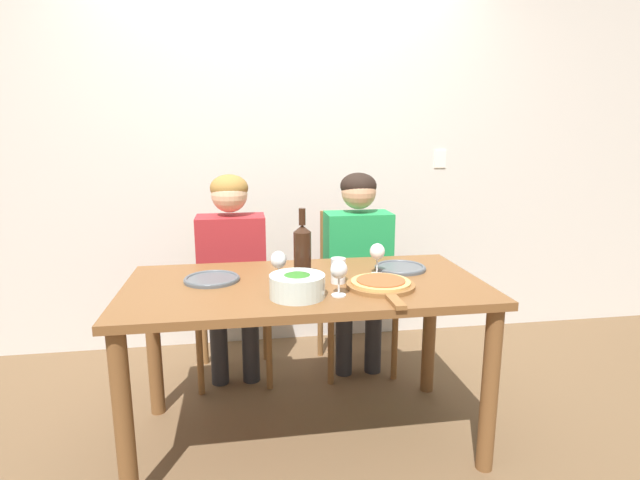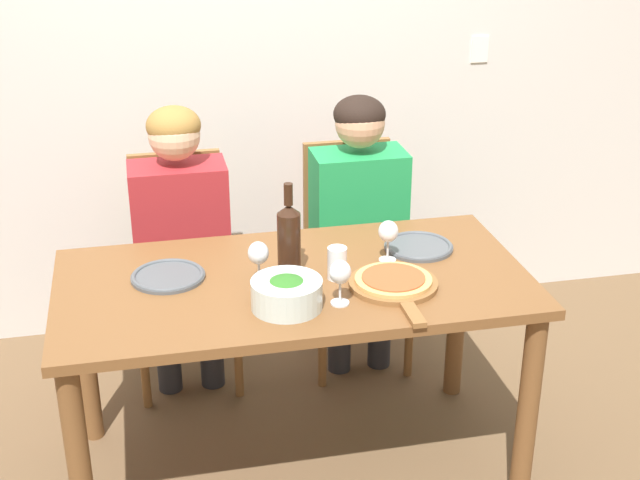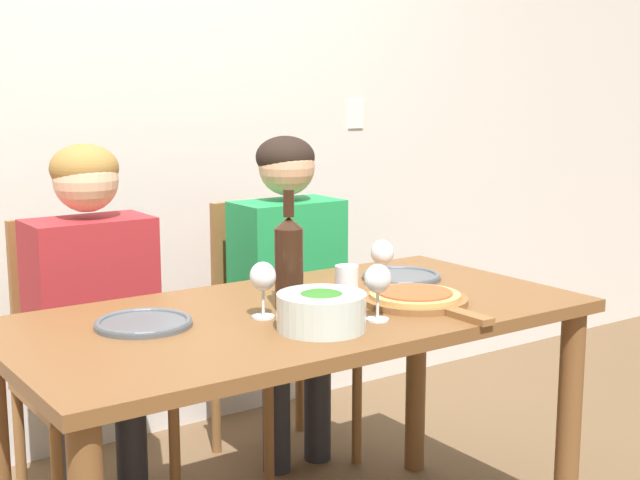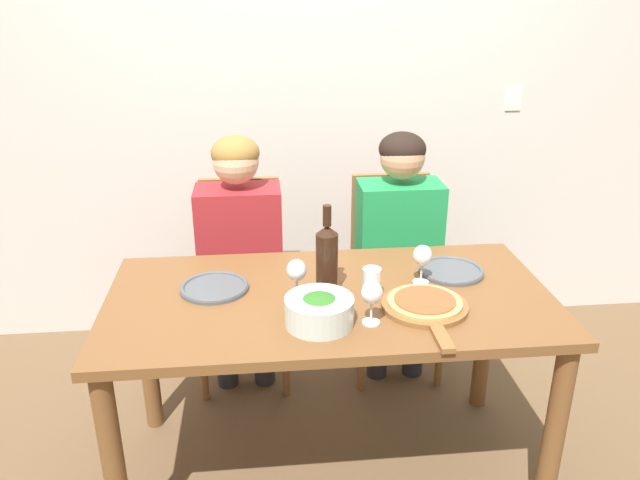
{
  "view_description": "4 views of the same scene",
  "coord_description": "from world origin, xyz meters",
  "px_view_note": "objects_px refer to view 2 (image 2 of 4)",
  "views": [
    {
      "loc": [
        -0.27,
        -2.12,
        1.43
      ],
      "look_at": [
        0.08,
        0.11,
        0.94
      ],
      "focal_mm": 28.0,
      "sensor_mm": 36.0,
      "label": 1
    },
    {
      "loc": [
        -0.48,
        -2.64,
        2.12
      ],
      "look_at": [
        0.1,
        0.05,
        0.88
      ],
      "focal_mm": 50.0,
      "sensor_mm": 36.0,
      "label": 2
    },
    {
      "loc": [
        -1.3,
        -1.97,
        1.39
      ],
      "look_at": [
        0.12,
        0.07,
        0.95
      ],
      "focal_mm": 50.0,
      "sensor_mm": 36.0,
      "label": 3
    },
    {
      "loc": [
        -0.24,
        -1.97,
        1.81
      ],
      "look_at": [
        -0.02,
        0.14,
        0.93
      ],
      "focal_mm": 35.0,
      "sensor_mm": 36.0,
      "label": 4
    }
  ],
  "objects_px": {
    "dinner_plate_right": "(419,246)",
    "wine_glass_left": "(258,255)",
    "chair_left": "(182,264)",
    "water_tumbler": "(337,263)",
    "dinner_plate_left": "(168,276)",
    "wine_bottle": "(289,239)",
    "broccoli_bowl": "(287,293)",
    "chair_right": "(352,249)",
    "person_woman": "(181,226)",
    "person_man": "(359,211)",
    "wine_glass_centre": "(340,274)",
    "wine_glass_right": "(388,233)",
    "pizza_on_board": "(394,283)"
  },
  "relations": [
    {
      "from": "chair_left",
      "to": "water_tumbler",
      "type": "xyz_separation_m",
      "value": [
        0.48,
        -0.8,
        0.33
      ]
    },
    {
      "from": "wine_glass_left",
      "to": "dinner_plate_left",
      "type": "bearing_deg",
      "value": 160.57
    },
    {
      "from": "chair_left",
      "to": "person_woman",
      "type": "xyz_separation_m",
      "value": [
        -0.0,
        -0.12,
        0.22
      ]
    },
    {
      "from": "wine_glass_centre",
      "to": "wine_bottle",
      "type": "bearing_deg",
      "value": 116.36
    },
    {
      "from": "wine_glass_right",
      "to": "water_tumbler",
      "type": "xyz_separation_m",
      "value": [
        -0.2,
        -0.1,
        -0.05
      ]
    },
    {
      "from": "person_woman",
      "to": "wine_glass_left",
      "type": "height_order",
      "value": "person_woman"
    },
    {
      "from": "chair_right",
      "to": "person_woman",
      "type": "height_order",
      "value": "person_woman"
    },
    {
      "from": "wine_bottle",
      "to": "pizza_on_board",
      "type": "xyz_separation_m",
      "value": [
        0.32,
        -0.17,
        -0.12
      ]
    },
    {
      "from": "wine_bottle",
      "to": "broccoli_bowl",
      "type": "bearing_deg",
      "value": -102.47
    },
    {
      "from": "chair_right",
      "to": "dinner_plate_left",
      "type": "xyz_separation_m",
      "value": [
        -0.81,
        -0.68,
        0.28
      ]
    },
    {
      "from": "pizza_on_board",
      "to": "wine_glass_left",
      "type": "height_order",
      "value": "wine_glass_left"
    },
    {
      "from": "chair_left",
      "to": "water_tumbler",
      "type": "distance_m",
      "value": 0.99
    },
    {
      "from": "person_woman",
      "to": "dinner_plate_right",
      "type": "distance_m",
      "value": 0.97
    },
    {
      "from": "dinner_plate_right",
      "to": "pizza_on_board",
      "type": "relative_size",
      "value": 0.57
    },
    {
      "from": "chair_left",
      "to": "wine_glass_centre",
      "type": "relative_size",
      "value": 6.33
    },
    {
      "from": "person_woman",
      "to": "wine_glass_centre",
      "type": "distance_m",
      "value": 0.99
    },
    {
      "from": "water_tumbler",
      "to": "dinner_plate_left",
      "type": "bearing_deg",
      "value": 167.89
    },
    {
      "from": "person_woman",
      "to": "wine_glass_left",
      "type": "xyz_separation_m",
      "value": [
        0.22,
        -0.67,
        0.16
      ]
    },
    {
      "from": "dinner_plate_left",
      "to": "wine_glass_left",
      "type": "xyz_separation_m",
      "value": [
        0.29,
        -0.1,
        0.1
      ]
    },
    {
      "from": "pizza_on_board",
      "to": "chair_left",
      "type": "bearing_deg",
      "value": 125.42
    },
    {
      "from": "wine_glass_left",
      "to": "wine_bottle",
      "type": "bearing_deg",
      "value": 22.07
    },
    {
      "from": "person_woman",
      "to": "wine_glass_right",
      "type": "relative_size",
      "value": 7.98
    },
    {
      "from": "pizza_on_board",
      "to": "water_tumbler",
      "type": "distance_m",
      "value": 0.2
    },
    {
      "from": "chair_left",
      "to": "chair_right",
      "type": "xyz_separation_m",
      "value": [
        0.73,
        0.0,
        0.0
      ]
    },
    {
      "from": "person_woman",
      "to": "pizza_on_board",
      "type": "bearing_deg",
      "value": -50.77
    },
    {
      "from": "person_woman",
      "to": "chair_right",
      "type": "bearing_deg",
      "value": 9.05
    },
    {
      "from": "dinner_plate_right",
      "to": "wine_glass_left",
      "type": "relative_size",
      "value": 1.65
    },
    {
      "from": "dinner_plate_right",
      "to": "pizza_on_board",
      "type": "distance_m",
      "value": 0.33
    },
    {
      "from": "wine_bottle",
      "to": "wine_glass_right",
      "type": "relative_size",
      "value": 2.18
    },
    {
      "from": "chair_left",
      "to": "wine_glass_left",
      "type": "xyz_separation_m",
      "value": [
        0.22,
        -0.79,
        0.38
      ]
    },
    {
      "from": "wine_glass_right",
      "to": "wine_glass_centre",
      "type": "height_order",
      "value": "same"
    },
    {
      "from": "person_man",
      "to": "broccoli_bowl",
      "type": "relative_size",
      "value": 5.31
    },
    {
      "from": "pizza_on_board",
      "to": "dinner_plate_right",
      "type": "bearing_deg",
      "value": 57.69
    },
    {
      "from": "person_woman",
      "to": "person_man",
      "type": "bearing_deg",
      "value": 0.0
    },
    {
      "from": "broccoli_bowl",
      "to": "dinner_plate_right",
      "type": "xyz_separation_m",
      "value": [
        0.54,
        0.34,
        -0.04
      ]
    },
    {
      "from": "dinner_plate_right",
      "to": "wine_glass_right",
      "type": "distance_m",
      "value": 0.18
    },
    {
      "from": "chair_right",
      "to": "wine_glass_right",
      "type": "distance_m",
      "value": 0.8
    },
    {
      "from": "wine_glass_left",
      "to": "water_tumbler",
      "type": "relative_size",
      "value": 1.34
    },
    {
      "from": "chair_left",
      "to": "wine_bottle",
      "type": "height_order",
      "value": "wine_bottle"
    },
    {
      "from": "person_woman",
      "to": "pizza_on_board",
      "type": "xyz_separation_m",
      "value": [
        0.65,
        -0.79,
        0.07
      ]
    },
    {
      "from": "broccoli_bowl",
      "to": "wine_glass_right",
      "type": "height_order",
      "value": "wine_glass_right"
    },
    {
      "from": "broccoli_bowl",
      "to": "pizza_on_board",
      "type": "bearing_deg",
      "value": 9.19
    },
    {
      "from": "broccoli_bowl",
      "to": "pizza_on_board",
      "type": "height_order",
      "value": "broccoli_bowl"
    },
    {
      "from": "pizza_on_board",
      "to": "wine_glass_left",
      "type": "bearing_deg",
      "value": 164.26
    },
    {
      "from": "person_man",
      "to": "dinner_plate_right",
      "type": "relative_size",
      "value": 4.83
    },
    {
      "from": "pizza_on_board",
      "to": "dinner_plate_left",
      "type": "bearing_deg",
      "value": 162.75
    },
    {
      "from": "wine_bottle",
      "to": "wine_glass_right",
      "type": "distance_m",
      "value": 0.36
    },
    {
      "from": "broccoli_bowl",
      "to": "wine_glass_centre",
      "type": "distance_m",
      "value": 0.18
    },
    {
      "from": "person_man",
      "to": "wine_bottle",
      "type": "xyz_separation_m",
      "value": [
        -0.41,
        -0.62,
        0.19
      ]
    },
    {
      "from": "chair_left",
      "to": "dinner_plate_left",
      "type": "height_order",
      "value": "chair_left"
    }
  ]
}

